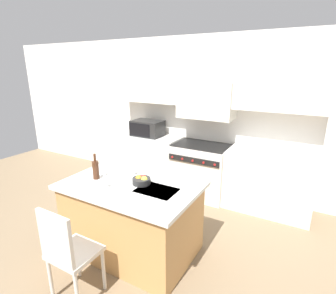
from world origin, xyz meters
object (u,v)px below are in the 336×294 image
at_px(range_stove, 201,170).
at_px(wine_bottle, 96,169).
at_px(microwave, 147,128).
at_px(wine_glass_near, 105,177).
at_px(island_chair, 67,250).
at_px(wine_glass_far, 133,165).
at_px(fruit_bowl, 142,180).

xyz_separation_m(range_stove, wine_bottle, (-0.58, -1.88, 0.55)).
distance_m(microwave, wine_glass_near, 2.19).
distance_m(range_stove, microwave, 1.27).
relative_size(wine_bottle, wine_glass_near, 1.71).
relative_size(island_chair, wine_bottle, 3.17).
height_order(range_stove, wine_bottle, wine_bottle).
xyz_separation_m(wine_glass_near, wine_glass_far, (0.05, 0.45, 0.00)).
xyz_separation_m(wine_glass_near, fruit_bowl, (0.29, 0.29, -0.08)).
height_order(island_chair, fruit_bowl, island_chair).
height_order(island_chair, wine_glass_near, wine_glass_near).
xyz_separation_m(island_chair, wine_bottle, (-0.37, 0.79, 0.45)).
height_order(range_stove, island_chair, island_chair).
relative_size(microwave, fruit_bowl, 2.71).
height_order(microwave, wine_bottle, microwave).
bearing_deg(range_stove, microwave, 179.04).
bearing_deg(wine_bottle, wine_glass_near, -26.96).
bearing_deg(range_stove, fruit_bowl, -90.78).
xyz_separation_m(microwave, wine_glass_far, (0.84, -1.59, -0.06)).
relative_size(island_chair, fruit_bowl, 4.72).
distance_m(microwave, wine_glass_far, 1.80).
bearing_deg(island_chair, fruit_bowl, 79.09).
height_order(wine_bottle, fruit_bowl, wine_bottle).
bearing_deg(microwave, range_stove, -0.96).
bearing_deg(wine_bottle, range_stove, 72.92).
bearing_deg(wine_glass_far, wine_bottle, -134.99).
bearing_deg(range_stove, wine_glass_far, -99.57).
bearing_deg(fruit_bowl, island_chair, -100.91).
relative_size(wine_glass_far, fruit_bowl, 0.87).
distance_m(wine_bottle, fruit_bowl, 0.58).
distance_m(range_stove, wine_glass_near, 2.12).
bearing_deg(wine_glass_far, fruit_bowl, -34.15).
xyz_separation_m(wine_bottle, fruit_bowl, (0.55, 0.15, -0.08)).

